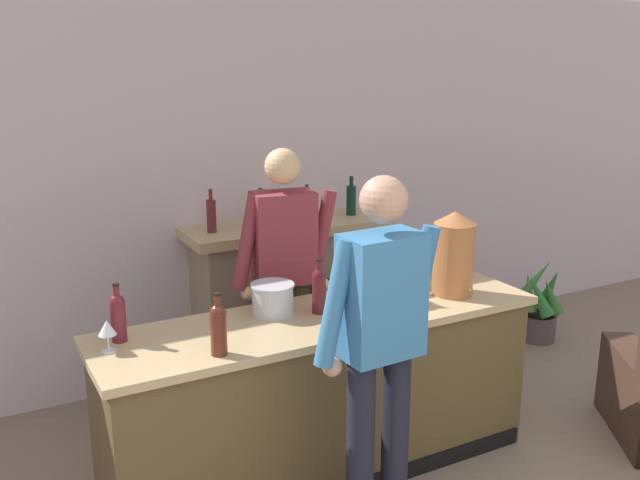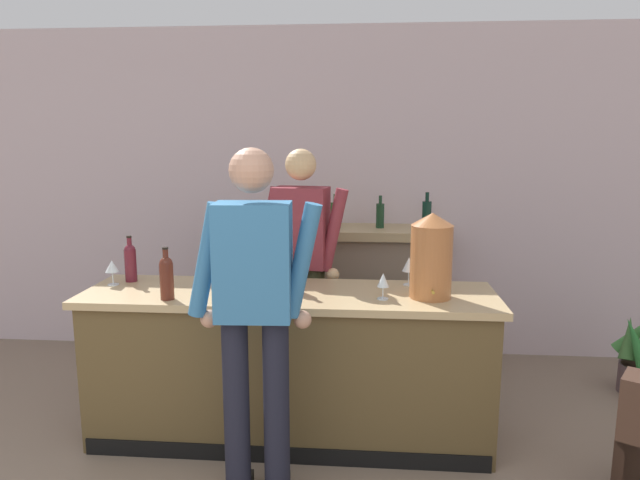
# 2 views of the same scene
# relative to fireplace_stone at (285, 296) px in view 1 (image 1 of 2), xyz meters

# --- Properties ---
(wall_back_panel) EXTENTS (12.00, 0.07, 2.75)m
(wall_back_panel) POSITION_rel_fireplace_stone_xyz_m (-0.60, 0.26, 0.80)
(wall_back_panel) COLOR silver
(wall_back_panel) RESTS_ON ground_plane
(bar_counter) EXTENTS (2.47, 0.67, 0.94)m
(bar_counter) POSITION_rel_fireplace_stone_xyz_m (-0.39, -1.29, -0.11)
(bar_counter) COLOR brown
(bar_counter) RESTS_ON ground_plane
(fireplace_stone) EXTENTS (1.44, 0.52, 1.43)m
(fireplace_stone) POSITION_rel_fireplace_stone_xyz_m (0.00, 0.00, 0.00)
(fireplace_stone) COLOR gray
(fireplace_stone) RESTS_ON ground_plane
(potted_plant_corner) EXTENTS (0.46, 0.46, 0.66)m
(potted_plant_corner) POSITION_rel_fireplace_stone_xyz_m (2.09, -0.46, -0.29)
(potted_plant_corner) COLOR #544244
(potted_plant_corner) RESTS_ON ground_plane
(person_customer) EXTENTS (0.66, 0.32, 1.81)m
(person_customer) POSITION_rel_fireplace_stone_xyz_m (-0.46, -1.96, 0.43)
(person_customer) COLOR black
(person_customer) RESTS_ON ground_plane
(person_bartender) EXTENTS (0.65, 0.35, 1.78)m
(person_bartender) POSITION_rel_fireplace_stone_xyz_m (-0.37, -0.78, 0.41)
(person_bartender) COLOR #46492B
(person_bartender) RESTS_ON ground_plane
(copper_dispenser) EXTENTS (0.24, 0.28, 0.49)m
(copper_dispenser) POSITION_rel_fireplace_stone_xyz_m (0.44, -1.34, 0.61)
(copper_dispenser) COLOR #AD6738
(copper_dispenser) RESTS_ON bar_counter
(ice_bucket_steel) EXTENTS (0.24, 0.24, 0.17)m
(ice_bucket_steel) POSITION_rel_fireplace_stone_xyz_m (-0.62, -1.15, 0.45)
(ice_bucket_steel) COLOR silver
(ice_bucket_steel) RESTS_ON bar_counter
(wine_bottle_chardonnay_pale) EXTENTS (0.08, 0.08, 0.30)m
(wine_bottle_chardonnay_pale) POSITION_rel_fireplace_stone_xyz_m (-0.39, -1.25, 0.50)
(wine_bottle_chardonnay_pale) COLOR #54181D
(wine_bottle_chardonnay_pale) RESTS_ON bar_counter
(wine_bottle_cabernet_heavy) EXTENTS (0.08, 0.08, 0.30)m
(wine_bottle_cabernet_heavy) POSITION_rel_fireplace_stone_xyz_m (-1.06, -1.51, 0.50)
(wine_bottle_cabernet_heavy) COLOR #572418
(wine_bottle_cabernet_heavy) RESTS_ON bar_counter
(wine_bottle_burgundy_dark) EXTENTS (0.07, 0.07, 0.30)m
(wine_bottle_burgundy_dark) POSITION_rel_fireplace_stone_xyz_m (-1.43, -1.13, 0.50)
(wine_bottle_burgundy_dark) COLOR maroon
(wine_bottle_burgundy_dark) RESTS_ON bar_counter
(wine_glass_back_row) EXTENTS (0.09, 0.09, 0.18)m
(wine_glass_back_row) POSITION_rel_fireplace_stone_xyz_m (0.34, -1.08, 0.49)
(wine_glass_back_row) COLOR silver
(wine_glass_back_row) RESTS_ON bar_counter
(wine_glass_front_right) EXTENTS (0.07, 0.07, 0.15)m
(wine_glass_front_right) POSITION_rel_fireplace_stone_xyz_m (0.17, -1.41, 0.47)
(wine_glass_front_right) COLOR silver
(wine_glass_front_right) RESTS_ON bar_counter
(wine_glass_mid_counter) EXTENTS (0.09, 0.09, 0.16)m
(wine_glass_mid_counter) POSITION_rel_fireplace_stone_xyz_m (-1.51, -1.23, 0.48)
(wine_glass_mid_counter) COLOR silver
(wine_glass_mid_counter) RESTS_ON bar_counter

